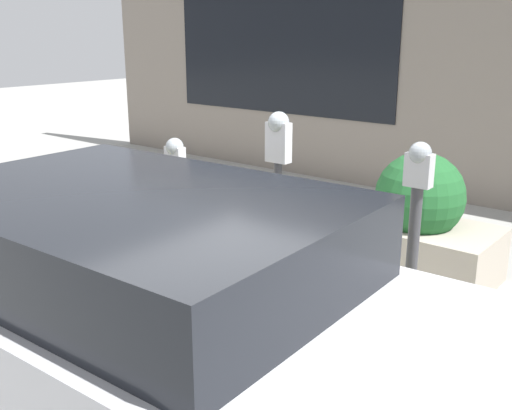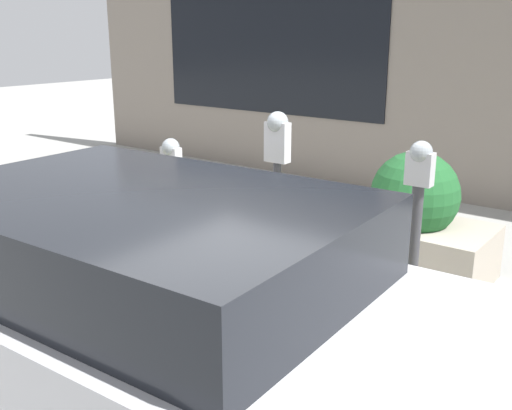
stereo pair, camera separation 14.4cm
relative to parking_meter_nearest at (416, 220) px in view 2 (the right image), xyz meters
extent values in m
plane|color=#999993|center=(1.12, 0.41, -0.97)|extent=(40.00, 40.00, 0.00)
cube|color=gold|center=(1.12, 0.49, -0.95)|extent=(13.50, 0.16, 0.04)
cube|color=slate|center=(1.12, -4.06, 0.90)|extent=(13.50, 0.15, 3.73)
cube|color=black|center=(4.16, -3.98, 1.08)|extent=(4.05, 0.02, 2.24)
cylinder|color=#38383D|center=(0.00, 0.00, -0.36)|extent=(0.08, 0.08, 1.21)
cube|color=#B7B7BC|center=(0.00, 0.00, 0.35)|extent=(0.17, 0.09, 0.22)
sphere|color=gray|center=(0.00, 0.00, 0.46)|extent=(0.15, 0.15, 0.15)
cylinder|color=#38383D|center=(1.13, 0.02, -0.36)|extent=(0.06, 0.06, 1.22)
cube|color=#B7B7BC|center=(1.13, 0.02, 0.41)|extent=(0.19, 0.09, 0.30)
sphere|color=gray|center=(1.13, 0.02, 0.56)|extent=(0.16, 0.16, 0.16)
cylinder|color=#38383D|center=(2.26, 0.02, -0.49)|extent=(0.06, 0.06, 0.96)
cube|color=#B7B7BC|center=(2.26, 0.02, 0.12)|extent=(0.19, 0.09, 0.24)
sphere|color=gray|center=(2.26, 0.02, 0.24)|extent=(0.16, 0.16, 0.16)
cube|color=#A39989|center=(0.55, -1.33, -0.72)|extent=(1.41, 0.86, 0.50)
sphere|color=#1E5628|center=(0.55, -1.33, -0.21)|extent=(0.80, 0.80, 0.80)
cube|color=#B7B7BC|center=(0.95, 1.73, -0.30)|extent=(4.46, 1.91, 0.64)
cube|color=black|center=(0.78, 1.73, 0.23)|extent=(2.34, 1.62, 0.42)
cylinder|color=black|center=(2.32, 0.93, -0.62)|extent=(0.70, 0.21, 0.70)
cylinder|color=black|center=(-0.41, 0.93, -0.62)|extent=(0.70, 0.21, 0.70)
camera|label=1|loc=(-1.57, 3.59, 1.23)|focal=42.00mm
camera|label=2|loc=(-1.45, 3.68, 1.23)|focal=42.00mm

